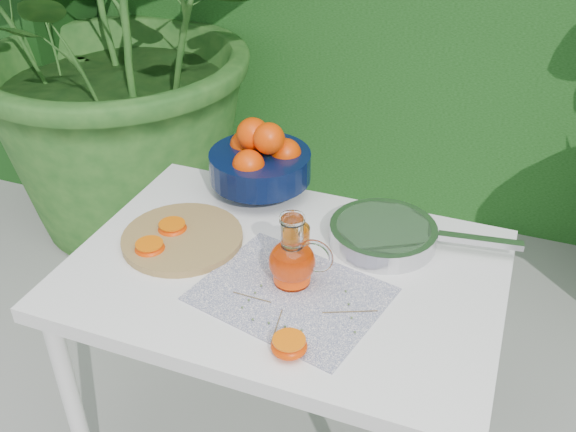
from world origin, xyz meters
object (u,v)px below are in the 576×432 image
at_px(juice_pitcher, 293,260).
at_px(saute_pan, 385,233).
at_px(cutting_board, 182,238).
at_px(white_table, 285,293).
at_px(fruit_bowl, 261,160).

height_order(juice_pitcher, saute_pan, juice_pitcher).
height_order(cutting_board, saute_pan, saute_pan).
bearing_deg(juice_pitcher, cutting_board, 170.29).
bearing_deg(white_table, cutting_board, 178.87).
bearing_deg(white_table, fruit_bowl, 121.90).
bearing_deg(cutting_board, white_table, -1.13).
xyz_separation_m(cutting_board, juice_pitcher, (0.31, -0.05, 0.05)).
distance_m(white_table, saute_pan, 0.28).
distance_m(white_table, fruit_bowl, 0.40).
xyz_separation_m(white_table, cutting_board, (-0.27, 0.01, 0.09)).
distance_m(fruit_bowl, juice_pitcher, 0.41).
height_order(white_table, fruit_bowl, fruit_bowl).
distance_m(cutting_board, fruit_bowl, 0.32).
distance_m(cutting_board, juice_pitcher, 0.32).
bearing_deg(fruit_bowl, white_table, -58.10).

